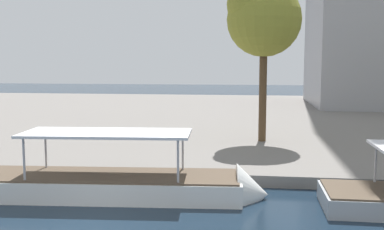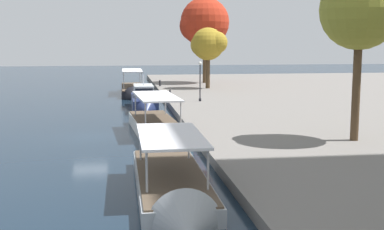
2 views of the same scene
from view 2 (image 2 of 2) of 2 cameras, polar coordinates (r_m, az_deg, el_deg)
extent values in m
plane|color=#142333|center=(38.30, -11.35, -2.43)|extent=(220.00, 220.00, 0.00)
cube|color=black|center=(68.42, -6.66, 2.58)|extent=(12.89, 2.90, 1.31)
cone|color=black|center=(61.51, -6.54, 1.95)|extent=(1.41, 2.56, 2.55)
cube|color=brown|center=(68.35, -6.67, 3.16)|extent=(12.64, 2.76, 0.08)
cylinder|color=#B2B2B7|center=(64.76, -5.63, 3.85)|extent=(0.10, 0.10, 2.06)
cylinder|color=#B2B2B7|center=(64.72, -7.64, 3.81)|extent=(0.10, 0.10, 2.06)
cylinder|color=#B2B2B7|center=(71.82, -5.84, 4.28)|extent=(0.10, 0.10, 2.06)
cylinder|color=#B2B2B7|center=(71.79, -7.65, 4.24)|extent=(0.10, 0.10, 2.06)
cube|color=silver|center=(68.19, -6.70, 4.97)|extent=(8.00, 2.65, 0.12)
cube|color=navy|center=(53.16, -5.38, 1.14)|extent=(8.98, 2.49, 1.73)
cone|color=navy|center=(48.32, -5.14, 0.42)|extent=(1.21, 2.33, 2.33)
cube|color=silver|center=(53.67, -5.44, 2.75)|extent=(4.05, 1.98, 1.15)
cube|color=black|center=(52.11, -5.37, 2.65)|extent=(1.08, 1.84, 0.69)
cylinder|color=silver|center=(53.13, -5.43, 3.94)|extent=(0.08, 0.08, 1.16)
cube|color=silver|center=(38.72, -3.98, -1.86)|extent=(12.22, 3.96, 1.47)
cone|color=silver|center=(32.40, -2.31, -3.85)|extent=(1.60, 2.86, 2.77)
cube|color=brown|center=(38.59, -3.99, -0.73)|extent=(11.97, 3.79, 0.08)
cylinder|color=#B2B2B7|center=(35.43, -1.26, 0.03)|extent=(0.10, 0.10, 1.82)
cylinder|color=#B2B2B7|center=(35.04, -5.21, -0.09)|extent=(0.10, 0.10, 1.82)
cylinder|color=#B2B2B7|center=(41.88, -2.99, 1.30)|extent=(0.10, 0.10, 1.82)
cylinder|color=#B2B2B7|center=(41.56, -6.34, 1.21)|extent=(0.10, 0.10, 1.82)
cube|color=silver|center=(38.34, -4.02, 2.10)|extent=(7.65, 3.38, 0.12)
cube|color=#9EA3A8|center=(24.37, -2.40, -7.99)|extent=(10.68, 3.21, 1.17)
cube|color=brown|center=(24.21, -2.40, -6.57)|extent=(10.47, 3.05, 0.08)
cylinder|color=#B2B2B7|center=(21.33, 1.80, -6.09)|extent=(0.10, 0.10, 1.73)
cylinder|color=#B2B2B7|center=(21.05, -5.07, -6.32)|extent=(0.10, 0.10, 1.73)
cylinder|color=#B2B2B7|center=(26.99, -0.36, -3.03)|extent=(0.10, 0.10, 1.73)
cylinder|color=#B2B2B7|center=(26.77, -5.77, -3.17)|extent=(0.10, 0.10, 1.73)
cube|color=silver|center=(23.80, -2.43, -2.30)|extent=(6.63, 2.95, 0.12)
cylinder|color=#2D2D33|center=(61.21, -2.47, 2.49)|extent=(0.20, 0.20, 0.50)
sphere|color=#2D2D33|center=(61.18, -2.47, 2.77)|extent=(0.22, 0.22, 0.22)
cylinder|color=#2D2D33|center=(73.40, -3.59, 3.49)|extent=(0.30, 0.30, 0.63)
sphere|color=#2D2D33|center=(73.37, -3.60, 3.80)|extent=(0.33, 0.33, 0.33)
cylinder|color=black|center=(54.63, 0.91, 3.60)|extent=(0.12, 0.12, 3.92)
sphere|color=white|center=(54.50, 0.91, 5.81)|extent=(0.33, 0.33, 0.33)
cylinder|color=black|center=(54.81, 0.90, 1.71)|extent=(0.26, 0.26, 0.30)
cylinder|color=#4C3823|center=(69.73, 1.77, 4.78)|extent=(0.59, 0.59, 4.35)
sphere|color=olive|center=(69.60, 1.79, 7.93)|extent=(4.42, 4.42, 4.42)
sphere|color=olive|center=(69.18, 2.74, 8.08)|extent=(3.01, 3.01, 3.01)
sphere|color=olive|center=(69.96, 1.08, 7.83)|extent=(3.05, 3.05, 3.05)
cylinder|color=#4C3823|center=(78.80, 1.42, 5.95)|extent=(0.58, 0.58, 6.43)
sphere|color=#B22D19|center=(78.78, 1.43, 10.32)|extent=(7.44, 7.44, 7.44)
sphere|color=#B22D19|center=(79.47, 1.86, 9.90)|extent=(4.28, 4.28, 4.28)
sphere|color=#B22D19|center=(77.97, 0.36, 9.93)|extent=(4.75, 4.75, 4.75)
cylinder|color=#4C3823|center=(34.52, 17.85, 2.58)|extent=(0.53, 0.53, 6.46)
sphere|color=olive|center=(34.42, 18.23, 11.11)|extent=(5.07, 5.07, 5.07)
sphere|color=olive|center=(34.15, 18.59, 10.83)|extent=(2.60, 2.60, 2.60)
camera|label=1|loc=(35.81, -36.41, 5.15)|focal=42.91mm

